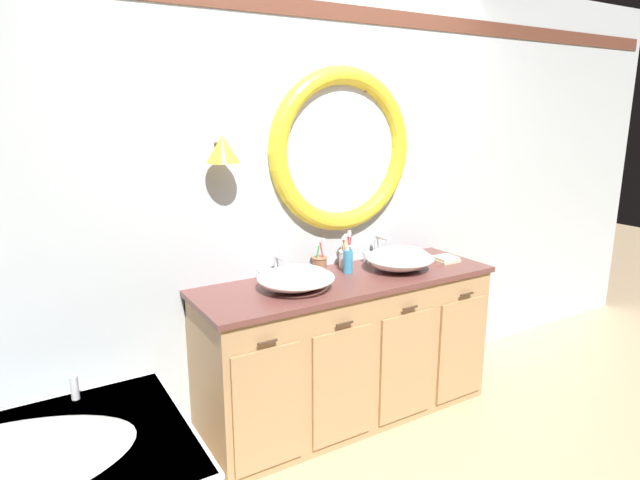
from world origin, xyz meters
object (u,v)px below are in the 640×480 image
(sink_basin_right, at_px, (400,258))
(toothbrush_holder_left, at_px, (320,264))
(toothbrush_holder_right, at_px, (346,257))
(soap_dispenser, at_px, (348,261))
(folded_hand_towel, at_px, (446,259))
(sink_basin_left, at_px, (296,278))

(sink_basin_right, bearing_deg, toothbrush_holder_left, 155.16)
(toothbrush_holder_right, distance_m, soap_dispenser, 0.12)
(toothbrush_holder_right, height_order, folded_hand_towel, toothbrush_holder_right)
(toothbrush_holder_right, relative_size, folded_hand_towel, 1.56)
(toothbrush_holder_left, height_order, toothbrush_holder_right, toothbrush_holder_right)
(sink_basin_left, xyz_separation_m, folded_hand_towel, (1.06, -0.01, -0.05))
(sink_basin_left, distance_m, toothbrush_holder_right, 0.51)
(sink_basin_left, xyz_separation_m, toothbrush_holder_left, (0.27, 0.20, -0.01))
(toothbrush_holder_left, xyz_separation_m, toothbrush_holder_right, (0.19, 0.01, 0.01))
(sink_basin_left, relative_size, toothbrush_holder_right, 1.84)
(sink_basin_left, relative_size, sink_basin_right, 1.02)
(sink_basin_right, xyz_separation_m, toothbrush_holder_right, (-0.24, 0.21, -0.01))
(sink_basin_left, height_order, soap_dispenser, soap_dispenser)
(sink_basin_right, distance_m, toothbrush_holder_left, 0.48)
(sink_basin_right, relative_size, folded_hand_towel, 2.83)
(toothbrush_holder_left, relative_size, toothbrush_holder_right, 0.90)
(toothbrush_holder_right, distance_m, folded_hand_towel, 0.65)
(sink_basin_left, bearing_deg, folded_hand_towel, -0.70)
(soap_dispenser, bearing_deg, toothbrush_holder_left, 144.30)
(toothbrush_holder_left, bearing_deg, folded_hand_towel, -15.02)
(sink_basin_left, height_order, toothbrush_holder_right, toothbrush_holder_right)
(sink_basin_left, relative_size, toothbrush_holder_left, 2.05)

